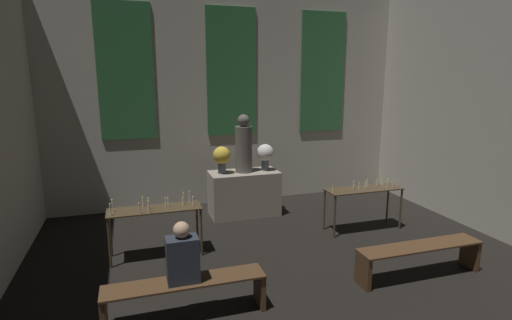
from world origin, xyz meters
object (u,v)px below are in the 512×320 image
altar (244,193)px  person_seated (182,256)px  candle_rack_left (155,214)px  flower_vase_right (265,154)px  flower_vase_left (222,157)px  pew_back_left (186,291)px  pew_back_right (420,254)px  statue (244,146)px  candle_rack_right (364,194)px

altar → person_seated: (-1.64, -3.23, 0.33)m
candle_rack_left → person_seated: (0.19, -1.78, 0.09)m
flower_vase_right → candle_rack_left: flower_vase_right is taller
person_seated → flower_vase_right: bearing=57.1°
flower_vase_left → pew_back_left: bearing=-110.0°
person_seated → flower_vase_left: bearing=69.7°
flower_vase_right → altar: bearing=180.0°
pew_back_left → person_seated: size_ratio=2.59×
pew_back_right → pew_back_left: bearing=180.0°
statue → candle_rack_left: (-1.83, -1.45, -0.72)m
person_seated → statue: bearing=63.1°
altar → pew_back_right: bearing=-63.4°
altar → candle_rack_right: 2.35m
flower_vase_left → pew_back_left: flower_vase_left is taller
statue → flower_vase_right: statue is taller
altar → flower_vase_left: size_ratio=2.57×
flower_vase_right → person_seated: (-2.09, -3.23, -0.45)m
flower_vase_right → person_seated: flower_vase_right is taller
altar → candle_rack_left: (-1.83, -1.45, 0.24)m
person_seated → candle_rack_right: bearing=27.1°
pew_back_right → person_seated: 3.29m
candle_rack_left → candle_rack_right: size_ratio=1.00×
statue → person_seated: (-1.64, -3.23, -0.63)m
statue → candle_rack_right: 2.45m
altar → flower_vase_right: bearing=0.0°
flower_vase_right → candle_rack_left: (-2.28, -1.45, -0.54)m
candle_rack_left → pew_back_left: bearing=-83.2°
statue → candle_rack_right: size_ratio=0.82×
flower_vase_left → candle_rack_right: 2.76m
candle_rack_left → altar: bearing=38.3°
candle_rack_left → person_seated: person_seated is taller
flower_vase_right → candle_rack_right: bearing=-46.1°
flower_vase_left → person_seated: bearing=-110.3°
statue → pew_back_left: 3.77m
candle_rack_left → statue: bearing=38.3°
statue → pew_back_left: size_ratio=0.62×
flower_vase_left → person_seated: (-1.19, -3.23, -0.45)m
flower_vase_right → candle_rack_right: size_ratio=0.38×
candle_rack_left → candle_rack_right: bearing=0.0°
flower_vase_left → person_seated: 3.47m
altar → person_seated: 3.64m
flower_vase_left → statue: bearing=-0.0°
candle_rack_right → altar: bearing=141.8°
candle_rack_left → pew_back_left: candle_rack_left is taller
altar → statue: 0.96m
pew_back_left → person_seated: person_seated is taller
statue → flower_vase_right: size_ratio=2.14×
pew_back_right → person_seated: size_ratio=2.59×
altar → pew_back_right: (1.62, -3.23, -0.11)m
candle_rack_left → candle_rack_right: candle_rack_right is taller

